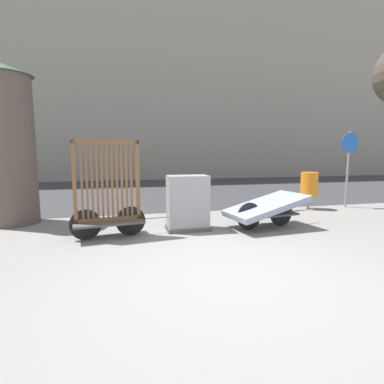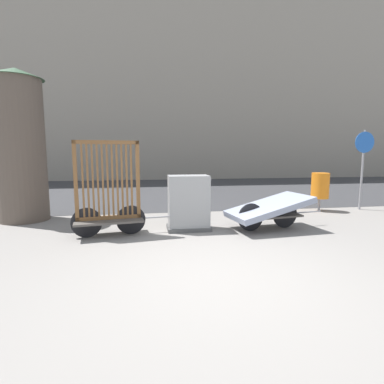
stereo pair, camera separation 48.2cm
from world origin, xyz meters
TOP-DOWN VIEW (x-y plane):
  - ground_plane at (0.00, 0.00)m, footprint 60.00×60.00m
  - road_strip at (0.00, 9.46)m, footprint 56.00×10.20m
  - building_facade at (0.00, 16.56)m, footprint 48.00×4.00m
  - bike_cart_with_bedframe at (-1.64, 2.28)m, footprint 2.04×0.84m
  - bike_cart_with_mattress at (1.65, 2.28)m, footprint 2.23×1.26m
  - utility_cabinet at (-0.04, 2.51)m, footprint 0.90×0.58m
  - trash_bin at (3.90, 4.01)m, footprint 0.48×0.48m
  - sign_post at (5.17, 4.01)m, footprint 0.59×0.06m
  - advertising_column at (-3.83, 4.01)m, footprint 1.25×1.25m

SIDE VIEW (x-z plane):
  - ground_plane at x=0.00m, z-range 0.00..0.00m
  - road_strip at x=0.00m, z-range 0.00..0.01m
  - bike_cart_with_mattress at x=1.65m, z-range 0.08..0.81m
  - utility_cabinet at x=-0.04m, z-range -0.04..1.11m
  - bike_cart_with_bedframe at x=-1.64m, z-range -0.24..1.62m
  - trash_bin at x=3.90m, z-range 0.17..1.24m
  - sign_post at x=5.17m, z-range 0.36..2.62m
  - advertising_column at x=-3.83m, z-range 0.03..3.58m
  - building_facade at x=0.00m, z-range 0.00..15.79m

